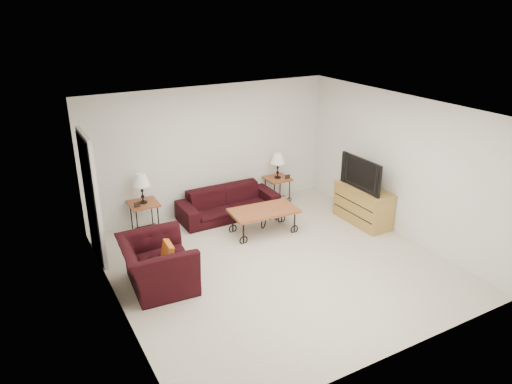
# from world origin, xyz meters

# --- Properties ---
(ground) EXTENTS (5.00, 5.00, 0.00)m
(ground) POSITION_xyz_m (0.00, 0.00, 0.00)
(ground) COLOR beige
(ground) RESTS_ON ground
(wall_back) EXTENTS (5.00, 0.02, 2.50)m
(wall_back) POSITION_xyz_m (0.00, 2.50, 1.25)
(wall_back) COLOR silver
(wall_back) RESTS_ON ground
(wall_front) EXTENTS (5.00, 0.02, 2.50)m
(wall_front) POSITION_xyz_m (0.00, -2.50, 1.25)
(wall_front) COLOR silver
(wall_front) RESTS_ON ground
(wall_left) EXTENTS (0.02, 5.00, 2.50)m
(wall_left) POSITION_xyz_m (-2.50, 0.00, 1.25)
(wall_left) COLOR silver
(wall_left) RESTS_ON ground
(wall_right) EXTENTS (0.02, 5.00, 2.50)m
(wall_right) POSITION_xyz_m (2.50, 0.00, 1.25)
(wall_right) COLOR silver
(wall_right) RESTS_ON ground
(ceiling) EXTENTS (5.00, 5.00, 0.00)m
(ceiling) POSITION_xyz_m (0.00, 0.00, 2.50)
(ceiling) COLOR white
(ceiling) RESTS_ON wall_back
(doorway) EXTENTS (0.08, 0.94, 2.04)m
(doorway) POSITION_xyz_m (-2.47, 1.65, 1.02)
(doorway) COLOR black
(doorway) RESTS_ON ground
(sofa) EXTENTS (1.95, 0.76, 0.57)m
(sofa) POSITION_xyz_m (0.12, 2.02, 0.28)
(sofa) COLOR black
(sofa) RESTS_ON ground
(side_table_left) EXTENTS (0.52, 0.52, 0.56)m
(side_table_left) POSITION_xyz_m (-1.50, 2.20, 0.28)
(side_table_left) COLOR #954326
(side_table_left) RESTS_ON ground
(side_table_right) EXTENTS (0.49, 0.49, 0.53)m
(side_table_right) POSITION_xyz_m (1.35, 2.20, 0.27)
(side_table_right) COLOR #954326
(side_table_right) RESTS_ON ground
(lamp_left) EXTENTS (0.32, 0.32, 0.56)m
(lamp_left) POSITION_xyz_m (-1.50, 2.20, 0.84)
(lamp_left) COLOR black
(lamp_left) RESTS_ON side_table_left
(lamp_right) EXTENTS (0.30, 0.30, 0.53)m
(lamp_right) POSITION_xyz_m (1.35, 2.20, 0.80)
(lamp_right) COLOR black
(lamp_right) RESTS_ON side_table_right
(photo_frame_left) EXTENTS (0.11, 0.03, 0.09)m
(photo_frame_left) POSITION_xyz_m (-1.65, 2.05, 0.60)
(photo_frame_left) COLOR black
(photo_frame_left) RESTS_ON side_table_left
(photo_frame_right) EXTENTS (0.11, 0.04, 0.09)m
(photo_frame_right) POSITION_xyz_m (1.50, 2.05, 0.57)
(photo_frame_right) COLOR black
(photo_frame_right) RESTS_ON side_table_right
(coffee_table) EXTENTS (1.25, 0.74, 0.45)m
(coffee_table) POSITION_xyz_m (0.37, 1.08, 0.23)
(coffee_table) COLOR #954326
(coffee_table) RESTS_ON ground
(armchair) EXTENTS (1.07, 1.20, 0.74)m
(armchair) POSITION_xyz_m (-1.88, 0.31, 0.37)
(armchair) COLOR black
(armchair) RESTS_ON ground
(throw_pillow) EXTENTS (0.11, 0.34, 0.33)m
(throw_pillow) POSITION_xyz_m (-1.73, 0.26, 0.52)
(throw_pillow) COLOR #CE581A
(throw_pillow) RESTS_ON armchair
(tv_stand) EXTENTS (0.49, 1.16, 0.70)m
(tv_stand) POSITION_xyz_m (2.23, 0.54, 0.35)
(tv_stand) COLOR tan
(tv_stand) RESTS_ON ground
(television) EXTENTS (0.14, 1.04, 0.60)m
(television) POSITION_xyz_m (2.21, 0.54, 1.00)
(television) COLOR black
(television) RESTS_ON tv_stand
(backpack) EXTENTS (0.33, 0.27, 0.40)m
(backpack) POSITION_xyz_m (0.85, 1.42, 0.20)
(backpack) COLOR black
(backpack) RESTS_ON ground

